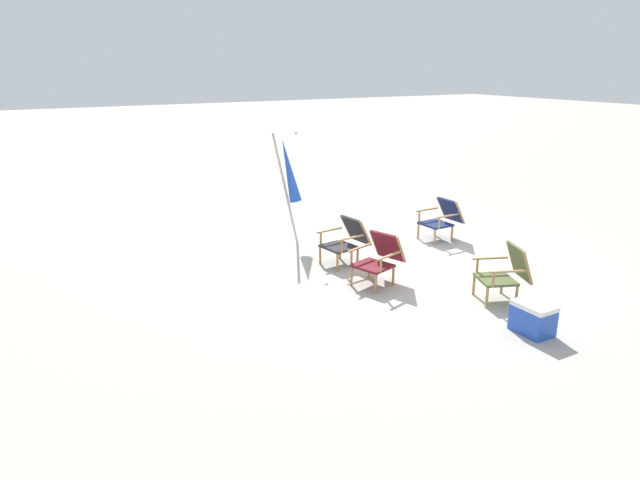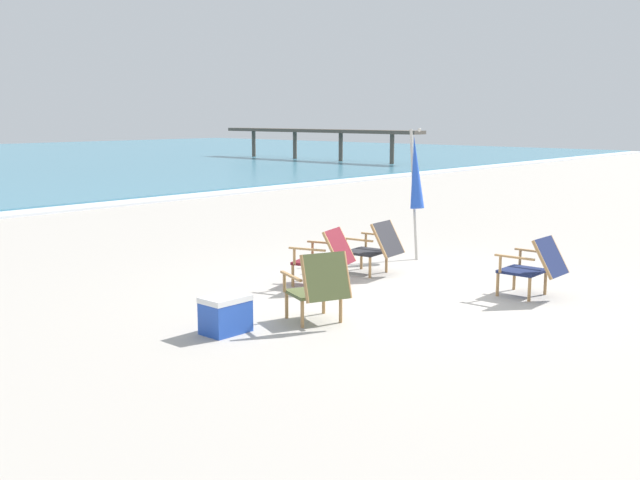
{
  "view_description": "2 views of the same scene",
  "coord_description": "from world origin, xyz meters",
  "px_view_note": "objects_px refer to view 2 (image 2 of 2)",
  "views": [
    {
      "loc": [
        -7.23,
        5.8,
        3.26
      ],
      "look_at": [
        -0.48,
        1.96,
        0.84
      ],
      "focal_mm": 32.0,
      "sensor_mm": 36.0,
      "label": 1
    },
    {
      "loc": [
        -7.9,
        -5.64,
        2.28
      ],
      "look_at": [
        -0.41,
        1.15,
        0.59
      ],
      "focal_mm": 42.0,
      "sensor_mm": 36.0,
      "label": 2
    }
  ],
  "objects_px": {
    "beach_chair_front_right": "(319,286)",
    "umbrella_furled_blue": "(416,174)",
    "cooler_box": "(226,314)",
    "beach_chair_back_left": "(326,255)",
    "beach_chair_back_right": "(535,265)",
    "beach_chair_front_left": "(376,246)"
  },
  "relations": [
    {
      "from": "umbrella_furled_blue",
      "to": "beach_chair_back_left",
      "type": "bearing_deg",
      "value": -173.22
    },
    {
      "from": "beach_chair_front_left",
      "to": "beach_chair_back_left",
      "type": "bearing_deg",
      "value": 177.25
    },
    {
      "from": "beach_chair_back_left",
      "to": "cooler_box",
      "type": "bearing_deg",
      "value": -163.89
    },
    {
      "from": "umbrella_furled_blue",
      "to": "beach_chair_front_left",
      "type": "bearing_deg",
      "value": -166.7
    },
    {
      "from": "beach_chair_back_left",
      "to": "beach_chair_front_left",
      "type": "height_order",
      "value": "beach_chair_back_left"
    },
    {
      "from": "beach_chair_front_right",
      "to": "umbrella_furled_blue",
      "type": "bearing_deg",
      "value": 20.65
    },
    {
      "from": "beach_chair_front_right",
      "to": "umbrella_furled_blue",
      "type": "xyz_separation_m",
      "value": [
        3.91,
        1.47,
        0.93
      ]
    },
    {
      "from": "beach_chair_back_left",
      "to": "beach_chair_back_right",
      "type": "relative_size",
      "value": 1.13
    },
    {
      "from": "beach_chair_back_left",
      "to": "umbrella_furled_blue",
      "type": "height_order",
      "value": "umbrella_furled_blue"
    },
    {
      "from": "beach_chair_front_left",
      "to": "umbrella_furled_blue",
      "type": "relative_size",
      "value": 0.39
    },
    {
      "from": "beach_chair_back_right",
      "to": "beach_chair_front_left",
      "type": "xyz_separation_m",
      "value": [
        -0.27,
        2.33,
        0.0
      ]
    },
    {
      "from": "beach_chair_back_left",
      "to": "umbrella_furled_blue",
      "type": "relative_size",
      "value": 0.42
    },
    {
      "from": "beach_chair_front_right",
      "to": "beach_chair_front_left",
      "type": "height_order",
      "value": "beach_chair_front_right"
    },
    {
      "from": "beach_chair_front_right",
      "to": "beach_chair_back_right",
      "type": "distance_m",
      "value": 2.98
    },
    {
      "from": "beach_chair_back_right",
      "to": "beach_chair_front_left",
      "type": "relative_size",
      "value": 0.95
    },
    {
      "from": "beach_chair_back_right",
      "to": "umbrella_furled_blue",
      "type": "height_order",
      "value": "umbrella_furled_blue"
    },
    {
      "from": "beach_chair_back_left",
      "to": "beach_chair_back_right",
      "type": "xyz_separation_m",
      "value": [
        1.29,
        -2.38,
        -0.0
      ]
    },
    {
      "from": "umbrella_furled_blue",
      "to": "cooler_box",
      "type": "xyz_separation_m",
      "value": [
        -4.83,
        -0.98,
        -1.16
      ]
    },
    {
      "from": "beach_chair_back_left",
      "to": "beach_chair_back_right",
      "type": "bearing_deg",
      "value": -61.53
    },
    {
      "from": "beach_chair_front_right",
      "to": "beach_chair_back_right",
      "type": "bearing_deg",
      "value": -23.84
    },
    {
      "from": "beach_chair_front_right",
      "to": "beach_chair_back_right",
      "type": "xyz_separation_m",
      "value": [
        2.73,
        -1.2,
        -0.01
      ]
    },
    {
      "from": "beach_chair_back_right",
      "to": "cooler_box",
      "type": "bearing_deg",
      "value": 155.03
    }
  ]
}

